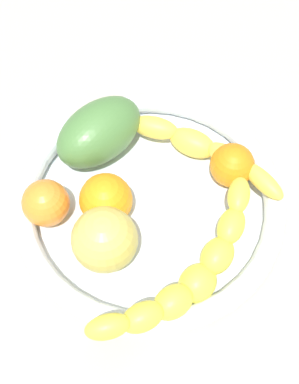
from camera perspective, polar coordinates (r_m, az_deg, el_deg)
name	(u,v)px	position (r cm, az deg, el deg)	size (l,w,h in cm)	color
kitchen_counter	(150,216)	(62.52, 0.00, -2.80)	(120.00, 120.00, 3.00)	#AEA797
fruit_bowl	(150,203)	(59.40, 0.00, -1.22)	(31.86, 31.86, 4.00)	silver
banana_draped_left	(190,144)	(61.88, 4.68, 5.46)	(7.34, 26.29, 4.20)	yellow
banana_draped_right	(191,273)	(53.04, 4.78, -9.21)	(23.77, 11.97, 5.61)	yellow
orange_front	(46,203)	(58.01, -11.77, -1.24)	(5.50, 5.50, 5.50)	orange
orange_mid_left	(232,165)	(60.37, 9.43, 3.04)	(5.35, 5.35, 5.35)	orange
orange_mid_right	(106,200)	(56.84, -5.01, -0.89)	(6.15, 6.15, 6.15)	orange
mango_green	(99,132)	(61.68, -5.77, 6.86)	(11.89, 7.38, 7.04)	#4C7E3D
apple_yellow	(105,240)	(53.94, -5.15, -5.44)	(7.28, 7.28, 7.28)	#D5C055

